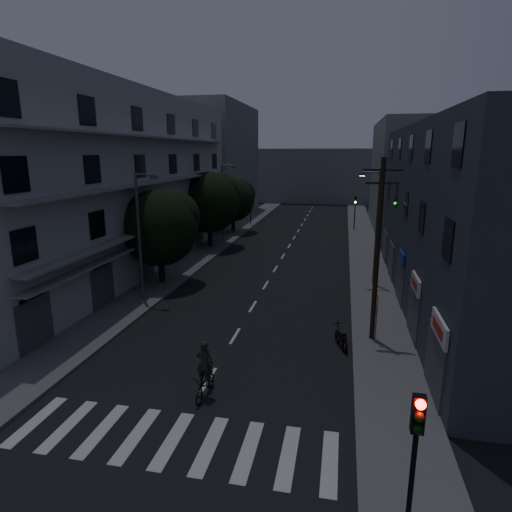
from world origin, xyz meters
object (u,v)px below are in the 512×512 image
(bus_stop_sign, at_px, (377,309))
(cyclist, at_px, (205,378))
(utility_pole, at_px, (378,248))
(traffic_signal_near, at_px, (416,443))
(motorcycle, at_px, (341,339))

(bus_stop_sign, relative_size, cyclist, 1.07)
(utility_pole, distance_m, bus_stop_sign, 3.02)
(traffic_signal_near, xyz_separation_m, motorcycle, (-1.60, 11.11, -2.64))
(bus_stop_sign, bearing_deg, utility_pole, 105.11)
(traffic_signal_near, relative_size, bus_stop_sign, 1.62)
(utility_pole, relative_size, cyclist, 3.83)
(bus_stop_sign, distance_m, cyclist, 9.23)
(traffic_signal_near, height_order, utility_pole, utility_pole)
(traffic_signal_near, xyz_separation_m, bus_stop_sign, (0.05, 11.74, -1.21))
(traffic_signal_near, distance_m, bus_stop_sign, 11.80)
(cyclist, bearing_deg, motorcycle, 50.16)
(utility_pole, relative_size, motorcycle, 5.08)
(bus_stop_sign, relative_size, motorcycle, 1.42)
(utility_pole, distance_m, motorcycle, 4.78)
(motorcycle, bearing_deg, utility_pole, 17.34)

